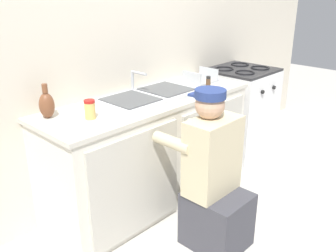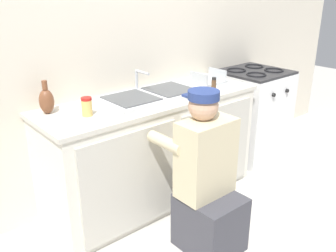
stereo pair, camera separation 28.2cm
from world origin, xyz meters
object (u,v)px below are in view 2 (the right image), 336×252
plumber_person (207,186)px  dish_rack_tray (208,80)px  stove_range (251,114)px  vase_decorative (46,101)px  sink_double_basin (151,95)px  spice_bottle_pepper (214,84)px  condiment_jar (87,107)px

plumber_person → dish_rack_tray: 1.15m
stove_range → vase_decorative: (-2.06, 0.17, 0.52)m
sink_double_basin → stove_range: sink_double_basin is taller
plumber_person → spice_bottle_pepper: size_ratio=10.52×
spice_bottle_pepper → condiment_jar: bearing=174.5°
spice_bottle_pepper → vase_decorative: bearing=165.9°
dish_rack_tray → vase_decorative: vase_decorative is taller
stove_range → vase_decorative: 2.13m
spice_bottle_pepper → condiment_jar: condiment_jar is taller
stove_range → condiment_jar: 1.94m
stove_range → vase_decorative: vase_decorative is taller
condiment_jar → vase_decorative: size_ratio=0.56×
condiment_jar → vase_decorative: bearing=129.8°
stove_range → spice_bottle_pepper: spice_bottle_pepper is taller
stove_range → dish_rack_tray: bearing=177.9°
dish_rack_tray → condiment_jar: (-1.24, -0.07, 0.04)m
spice_bottle_pepper → condiment_jar: (-1.12, 0.11, 0.01)m
sink_double_basin → vase_decorative: size_ratio=3.48×
dish_rack_tray → plumber_person: bearing=-135.5°
plumber_person → vase_decorative: 1.22m
sink_double_basin → dish_rack_tray: (0.65, 0.02, 0.01)m
sink_double_basin → spice_bottle_pepper: sink_double_basin is taller
stove_range → dish_rack_tray: dish_rack_tray is taller
vase_decorative → plumber_person: bearing=-53.4°
vase_decorative → stove_range: bearing=-4.7°
plumber_person → condiment_jar: size_ratio=8.63×
stove_range → vase_decorative: bearing=175.3°
plumber_person → stove_range: bearing=27.3°
dish_rack_tray → stove_range: bearing=-2.1°
sink_double_basin → vase_decorative: (-0.77, 0.17, 0.07)m
dish_rack_tray → sink_double_basin: bearing=-178.1°
sink_double_basin → plumber_person: plumber_person is taller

